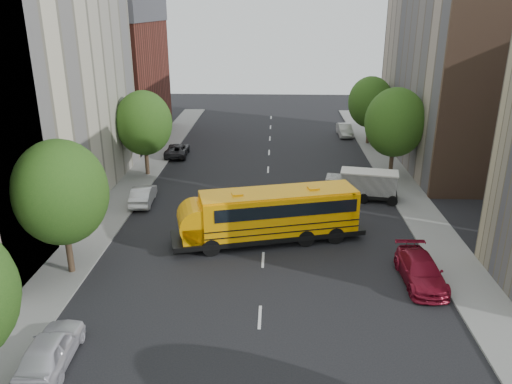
# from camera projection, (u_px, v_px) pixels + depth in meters

# --- Properties ---
(ground) EXTENTS (120.00, 120.00, 0.00)m
(ground) POSITION_uv_depth(u_px,v_px,m) (264.00, 245.00, 32.20)
(ground) COLOR black
(ground) RESTS_ON ground
(sidewalk_left) EXTENTS (3.00, 80.00, 0.12)m
(sidewalk_left) POSITION_uv_depth(u_px,v_px,m) (112.00, 212.00, 37.29)
(sidewalk_left) COLOR slate
(sidewalk_left) RESTS_ON ground
(sidewalk_right) EXTENTS (3.00, 80.00, 0.12)m
(sidewalk_right) POSITION_uv_depth(u_px,v_px,m) (423.00, 217.00, 36.43)
(sidewalk_right) COLOR slate
(sidewalk_right) RESTS_ON ground
(lane_markings) EXTENTS (0.15, 64.00, 0.01)m
(lane_markings) POSITION_uv_depth(u_px,v_px,m) (267.00, 192.00, 41.57)
(lane_markings) COLOR silver
(lane_markings) RESTS_ON ground
(building_left_cream) EXTENTS (10.00, 26.00, 20.00)m
(building_left_cream) POSITION_uv_depth(u_px,v_px,m) (11.00, 74.00, 35.03)
(building_left_cream) COLOR beige
(building_left_cream) RESTS_ON ground
(building_left_redbrick) EXTENTS (10.00, 15.00, 13.00)m
(building_left_redbrick) POSITION_uv_depth(u_px,v_px,m) (113.00, 82.00, 56.86)
(building_left_redbrick) COLOR maroon
(building_left_redbrick) RESTS_ON ground
(building_right_far) EXTENTS (10.00, 22.00, 18.00)m
(building_right_far) POSITION_uv_depth(u_px,v_px,m) (460.00, 69.00, 47.14)
(building_right_far) COLOR tan
(building_right_far) RESTS_ON ground
(building_right_sidewall) EXTENTS (10.10, 0.30, 18.00)m
(building_right_sidewall) POSITION_uv_depth(u_px,v_px,m) (511.00, 86.00, 36.83)
(building_right_sidewall) COLOR brown
(building_right_sidewall) RESTS_ON ground
(street_tree_1) EXTENTS (5.12, 5.12, 7.90)m
(street_tree_1) POSITION_uv_depth(u_px,v_px,m) (61.00, 193.00, 27.14)
(street_tree_1) COLOR #38281C
(street_tree_1) RESTS_ON ground
(street_tree_2) EXTENTS (4.99, 4.99, 7.71)m
(street_tree_2) POSITION_uv_depth(u_px,v_px,m) (144.00, 123.00, 44.05)
(street_tree_2) COLOR #38281C
(street_tree_2) RESTS_ON ground
(street_tree_4) EXTENTS (5.25, 5.25, 8.10)m
(street_tree_4) POSITION_uv_depth(u_px,v_px,m) (395.00, 123.00, 43.14)
(street_tree_4) COLOR #38281C
(street_tree_4) RESTS_ON ground
(street_tree_5) EXTENTS (4.86, 4.86, 7.51)m
(street_tree_5) POSITION_uv_depth(u_px,v_px,m) (370.00, 102.00, 54.52)
(street_tree_5) COLOR #38281C
(street_tree_5) RESTS_ON ground
(school_bus) EXTENTS (12.80, 5.90, 3.53)m
(school_bus) POSITION_uv_depth(u_px,v_px,m) (266.00, 213.00, 32.08)
(school_bus) COLOR black
(school_bus) RESTS_ON ground
(safari_truck) EXTENTS (5.77, 3.00, 2.36)m
(safari_truck) POSITION_uv_depth(u_px,v_px,m) (363.00, 184.00, 39.58)
(safari_truck) COLOR black
(safari_truck) RESTS_ON ground
(parked_car_0) EXTENTS (2.01, 4.59, 1.54)m
(parked_car_0) POSITION_uv_depth(u_px,v_px,m) (50.00, 349.00, 21.19)
(parked_car_0) COLOR silver
(parked_car_0) RESTS_ON ground
(parked_car_1) EXTENTS (1.79, 4.40, 1.42)m
(parked_car_1) POSITION_uv_depth(u_px,v_px,m) (143.00, 195.00, 38.84)
(parked_car_1) COLOR silver
(parked_car_1) RESTS_ON ground
(parked_car_2) EXTENTS (2.33, 4.74, 1.30)m
(parked_car_2) POSITION_uv_depth(u_px,v_px,m) (177.00, 150.00, 51.37)
(parked_car_2) COLOR black
(parked_car_2) RESTS_ON ground
(parked_car_3) EXTENTS (2.18, 5.14, 1.48)m
(parked_car_3) POSITION_uv_depth(u_px,v_px,m) (421.00, 271.00, 27.59)
(parked_car_3) COLOR maroon
(parked_car_3) RESTS_ON ground
(parked_car_5) EXTENTS (1.63, 4.37, 1.43)m
(parked_car_5) POSITION_uv_depth(u_px,v_px,m) (345.00, 130.00, 59.48)
(parked_car_5) COLOR #A9A8A3
(parked_car_5) RESTS_ON ground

